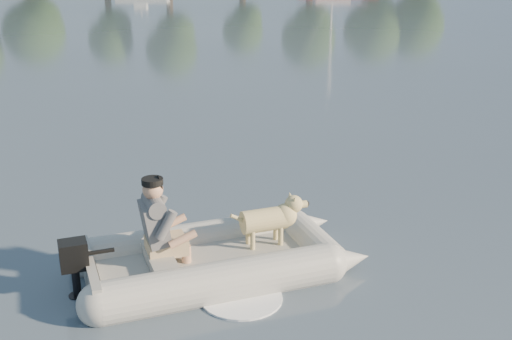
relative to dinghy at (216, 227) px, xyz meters
name	(u,v)px	position (x,y,z in m)	size (l,w,h in m)	color
water	(253,275)	(0.45, -0.19, -0.63)	(160.00, 160.00, 0.00)	slate
dinghy	(216,227)	(0.00, 0.00, 0.00)	(4.87, 3.33, 1.46)	#A8A8A2
man	(156,220)	(-0.74, -0.05, 0.19)	(0.77, 0.66, 1.14)	#5D5D61
dog	(264,224)	(0.67, 0.15, -0.08)	(0.99, 0.35, 0.66)	tan
outboard_motor	(75,271)	(-1.74, -0.26, -0.30)	(0.44, 0.31, 0.83)	black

